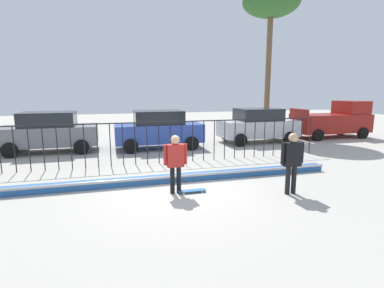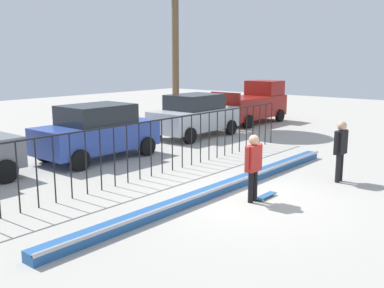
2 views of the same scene
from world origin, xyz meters
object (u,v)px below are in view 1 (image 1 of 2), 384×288
(skateboard, at_px, (192,191))
(parked_car_blue, at_px, (159,129))
(parked_car_gray, at_px, (49,132))
(skateboarder, at_px, (175,159))
(camera_operator, at_px, (292,158))
(pickup_truck, at_px, (334,121))
(parked_car_silver, at_px, (258,125))
(palm_tree_tall, at_px, (271,4))

(skateboard, relative_size, parked_car_blue, 0.19)
(skateboard, relative_size, parked_car_gray, 0.19)
(skateboarder, bearing_deg, camera_operator, -6.24)
(skateboard, height_order, pickup_truck, pickup_truck)
(skateboarder, distance_m, parked_car_silver, 9.38)
(parked_car_silver, distance_m, palm_tree_tall, 8.38)
(pickup_truck, bearing_deg, skateboard, -151.36)
(skateboard, height_order, palm_tree_tall, palm_tree_tall)
(skateboarder, height_order, pickup_truck, pickup_truck)
(skateboarder, relative_size, pickup_truck, 0.35)
(parked_car_blue, height_order, palm_tree_tall, palm_tree_tall)
(parked_car_silver, xyz_separation_m, pickup_truck, (5.43, 0.41, 0.06))
(camera_operator, bearing_deg, parked_car_blue, -37.81)
(palm_tree_tall, bearing_deg, pickup_truck, -41.95)
(parked_car_gray, xyz_separation_m, pickup_truck, (16.17, 0.26, 0.06))
(parked_car_gray, height_order, pickup_truck, pickup_truck)
(parked_car_gray, xyz_separation_m, parked_car_blue, (5.11, -0.43, 0.00))
(camera_operator, bearing_deg, pickup_truck, -101.79)
(skateboarder, relative_size, palm_tree_tall, 0.17)
(skateboarder, bearing_deg, skateboard, -2.17)
(parked_car_silver, bearing_deg, camera_operator, -107.58)
(parked_car_gray, relative_size, parked_car_blue, 1.00)
(skateboarder, height_order, skateboard, skateboarder)
(pickup_truck, bearing_deg, palm_tree_tall, 132.80)
(skateboarder, bearing_deg, parked_car_gray, 132.25)
(skateboard, xyz_separation_m, parked_car_silver, (5.77, 7.11, 0.91))
(parked_car_silver, bearing_deg, skateboard, -125.21)
(camera_operator, relative_size, parked_car_silver, 0.41)
(parked_car_gray, height_order, parked_car_silver, same)
(camera_operator, height_order, pickup_truck, pickup_truck)
(skateboard, height_order, camera_operator, camera_operator)
(parked_car_gray, distance_m, parked_car_silver, 10.75)
(parked_car_blue, distance_m, palm_tree_tall, 11.39)
(camera_operator, distance_m, parked_car_blue, 8.05)
(skateboard, xyz_separation_m, palm_tree_tall, (8.08, 10.32, 8.30))
(parked_car_blue, relative_size, pickup_truck, 0.91)
(parked_car_gray, bearing_deg, parked_car_blue, -3.27)
(parked_car_blue, distance_m, parked_car_silver, 5.64)
(palm_tree_tall, bearing_deg, parked_car_gray, -166.82)
(parked_car_blue, bearing_deg, parked_car_gray, 174.31)
(skateboarder, distance_m, pickup_truck, 13.82)
(skateboarder, bearing_deg, pickup_truck, 42.51)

